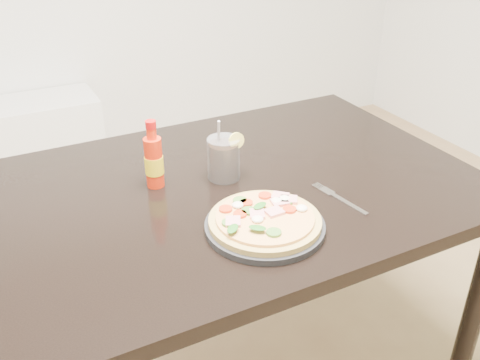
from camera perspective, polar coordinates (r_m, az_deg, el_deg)
name	(u,v)px	position (r m, az deg, el deg)	size (l,w,h in m)	color
dining_table	(220,213)	(1.48, -2.13, -3.53)	(1.40, 0.90, 0.75)	black
plate	(265,226)	(1.26, 2.66, -4.96)	(0.28, 0.28, 0.02)	black
pizza	(265,219)	(1.25, 2.66, -4.13)	(0.26, 0.26, 0.03)	tan
hot_sauce_bottle	(154,161)	(1.42, -9.18, 2.04)	(0.05, 0.05, 0.19)	red
cola_cup	(224,159)	(1.45, -1.75, 2.22)	(0.10, 0.09, 0.18)	black
fork	(338,198)	(1.40, 10.39, -1.86)	(0.05, 0.19, 0.00)	silver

